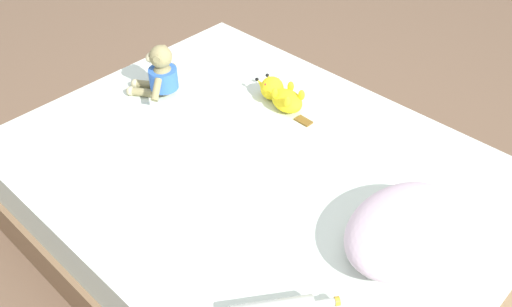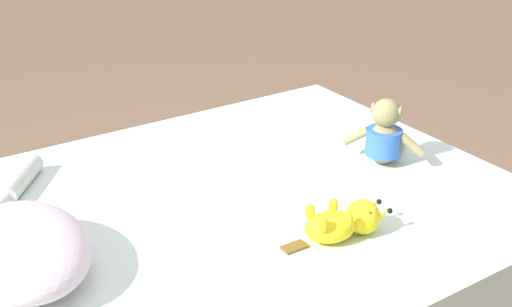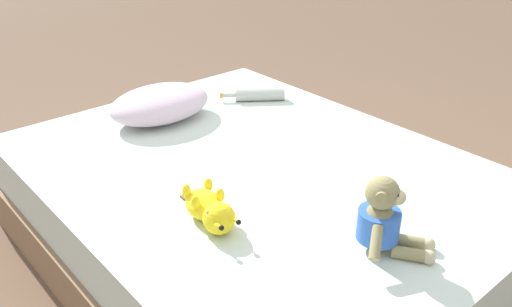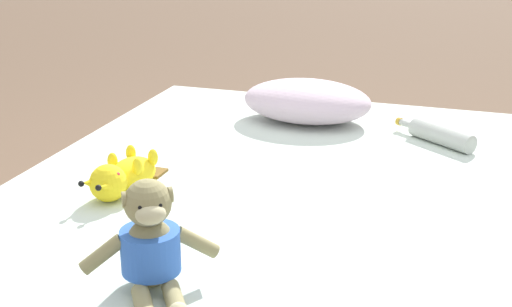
# 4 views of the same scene
# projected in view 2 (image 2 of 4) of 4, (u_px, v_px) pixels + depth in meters

# --- Properties ---
(bed) EXTENTS (1.44, 1.88, 0.42)m
(bed) POSITION_uv_depth(u_px,v_px,m) (224.00, 261.00, 2.12)
(bed) COLOR #846647
(bed) RESTS_ON ground_plane
(pillow) EXTENTS (0.47, 0.33, 0.15)m
(pillow) POSITION_uv_depth(u_px,v_px,m) (24.00, 249.00, 1.67)
(pillow) COLOR silver
(pillow) RESTS_ON bed
(plush_monkey) EXTENTS (0.26, 0.25, 0.24)m
(plush_monkey) POSITION_uv_depth(u_px,v_px,m) (385.00, 136.00, 2.25)
(plush_monkey) COLOR #8E8456
(plush_monkey) RESTS_ON bed
(plush_yellow_creature) EXTENTS (0.14, 0.33, 0.10)m
(plush_yellow_creature) POSITION_uv_depth(u_px,v_px,m) (344.00, 222.00, 1.84)
(plush_yellow_creature) COLOR yellow
(plush_yellow_creature) RESTS_ON bed
(glass_bottle) EXTENTS (0.27, 0.22, 0.06)m
(glass_bottle) POSITION_uv_depth(u_px,v_px,m) (21.00, 179.00, 2.10)
(glass_bottle) COLOR #B7BCB2
(glass_bottle) RESTS_ON bed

